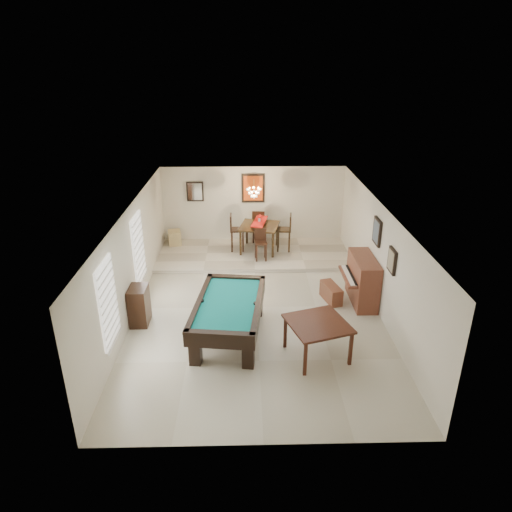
{
  "coord_description": "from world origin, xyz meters",
  "views": [
    {
      "loc": [
        -0.26,
        -10.09,
        5.78
      ],
      "look_at": [
        0.0,
        0.6,
        1.15
      ],
      "focal_mm": 32.0,
      "sensor_mm": 36.0,
      "label": 1
    }
  ],
  "objects_px": {
    "upright_piano": "(357,280)",
    "apothecary_chest": "(139,305)",
    "chandelier": "(254,189)",
    "dining_chair_west": "(237,232)",
    "corner_bench": "(175,238)",
    "pool_table": "(229,320)",
    "dining_table": "(259,236)",
    "dining_chair_north": "(258,226)",
    "square_table": "(317,339)",
    "piano_bench": "(331,293)",
    "dining_chair_east": "(284,232)",
    "flower_vase": "(259,218)",
    "dining_chair_south": "(261,245)"
  },
  "relations": [
    {
      "from": "upright_piano",
      "to": "piano_bench",
      "type": "bearing_deg",
      "value": 175.23
    },
    {
      "from": "piano_bench",
      "to": "dining_chair_west",
      "type": "bearing_deg",
      "value": 127.52
    },
    {
      "from": "pool_table",
      "to": "piano_bench",
      "type": "xyz_separation_m",
      "value": [
        2.59,
        1.62,
        -0.21
      ]
    },
    {
      "from": "piano_bench",
      "to": "dining_chair_south",
      "type": "bearing_deg",
      "value": 125.86
    },
    {
      "from": "pool_table",
      "to": "dining_chair_east",
      "type": "height_order",
      "value": "dining_chair_east"
    },
    {
      "from": "upright_piano",
      "to": "corner_bench",
      "type": "distance_m",
      "value": 6.44
    },
    {
      "from": "upright_piano",
      "to": "apothecary_chest",
      "type": "xyz_separation_m",
      "value": [
        -5.34,
        -0.92,
        -0.14
      ]
    },
    {
      "from": "upright_piano",
      "to": "chandelier",
      "type": "relative_size",
      "value": 2.44
    },
    {
      "from": "pool_table",
      "to": "dining_table",
      "type": "distance_m",
      "value": 4.87
    },
    {
      "from": "pool_table",
      "to": "dining_chair_east",
      "type": "bearing_deg",
      "value": 78.17
    },
    {
      "from": "flower_vase",
      "to": "chandelier",
      "type": "bearing_deg",
      "value": -122.86
    },
    {
      "from": "apothecary_chest",
      "to": "dining_chair_west",
      "type": "relative_size",
      "value": 0.78
    },
    {
      "from": "upright_piano",
      "to": "dining_chair_south",
      "type": "xyz_separation_m",
      "value": [
        -2.37,
        2.46,
        -0.01
      ]
    },
    {
      "from": "square_table",
      "to": "upright_piano",
      "type": "height_order",
      "value": "upright_piano"
    },
    {
      "from": "dining_chair_east",
      "to": "apothecary_chest",
      "type": "bearing_deg",
      "value": -35.63
    },
    {
      "from": "dining_table",
      "to": "dining_chair_east",
      "type": "xyz_separation_m",
      "value": [
        0.78,
        -0.01,
        0.12
      ]
    },
    {
      "from": "square_table",
      "to": "dining_table",
      "type": "xyz_separation_m",
      "value": [
        -1.03,
        5.56,
        0.2
      ]
    },
    {
      "from": "dining_table",
      "to": "flower_vase",
      "type": "distance_m",
      "value": 0.6
    },
    {
      "from": "piano_bench",
      "to": "dining_chair_west",
      "type": "height_order",
      "value": "dining_chair_west"
    },
    {
      "from": "corner_bench",
      "to": "apothecary_chest",
      "type": "bearing_deg",
      "value": -91.94
    },
    {
      "from": "piano_bench",
      "to": "dining_chair_north",
      "type": "relative_size",
      "value": 0.72
    },
    {
      "from": "dining_chair_north",
      "to": "dining_chair_east",
      "type": "height_order",
      "value": "dining_chair_east"
    },
    {
      "from": "pool_table",
      "to": "apothecary_chest",
      "type": "xyz_separation_m",
      "value": [
        -2.12,
        0.65,
        0.03
      ]
    },
    {
      "from": "corner_bench",
      "to": "dining_chair_north",
      "type": "bearing_deg",
      "value": 3.84
    },
    {
      "from": "apothecary_chest",
      "to": "dining_chair_west",
      "type": "xyz_separation_m",
      "value": [
        2.25,
        4.18,
        0.25
      ]
    },
    {
      "from": "dining_chair_north",
      "to": "dining_chair_east",
      "type": "xyz_separation_m",
      "value": [
        0.79,
        -0.78,
        0.04
      ]
    },
    {
      "from": "apothecary_chest",
      "to": "dining_chair_north",
      "type": "bearing_deg",
      "value": 59.11
    },
    {
      "from": "square_table",
      "to": "dining_chair_west",
      "type": "relative_size",
      "value": 0.98
    },
    {
      "from": "square_table",
      "to": "dining_table",
      "type": "relative_size",
      "value": 1.0
    },
    {
      "from": "dining_chair_west",
      "to": "dining_chair_east",
      "type": "height_order",
      "value": "dining_chair_east"
    },
    {
      "from": "dining_chair_west",
      "to": "corner_bench",
      "type": "height_order",
      "value": "dining_chair_west"
    },
    {
      "from": "corner_bench",
      "to": "pool_table",
      "type": "bearing_deg",
      "value": -69.95
    },
    {
      "from": "pool_table",
      "to": "dining_chair_south",
      "type": "distance_m",
      "value": 4.12
    },
    {
      "from": "pool_table",
      "to": "corner_bench",
      "type": "height_order",
      "value": "pool_table"
    },
    {
      "from": "dining_chair_east",
      "to": "corner_bench",
      "type": "distance_m",
      "value": 3.64
    },
    {
      "from": "flower_vase",
      "to": "dining_chair_south",
      "type": "height_order",
      "value": "flower_vase"
    },
    {
      "from": "flower_vase",
      "to": "dining_chair_west",
      "type": "relative_size",
      "value": 0.2
    },
    {
      "from": "dining_chair_north",
      "to": "dining_chair_west",
      "type": "height_order",
      "value": "dining_chair_west"
    },
    {
      "from": "dining_table",
      "to": "dining_chair_east",
      "type": "distance_m",
      "value": 0.79
    },
    {
      "from": "dining_table",
      "to": "flower_vase",
      "type": "bearing_deg",
      "value": 0.0
    },
    {
      "from": "flower_vase",
      "to": "corner_bench",
      "type": "distance_m",
      "value": 2.98
    },
    {
      "from": "apothecary_chest",
      "to": "dining_chair_east",
      "type": "relative_size",
      "value": 0.78
    },
    {
      "from": "flower_vase",
      "to": "apothecary_chest",
      "type": "bearing_deg",
      "value": -125.41
    },
    {
      "from": "upright_piano",
      "to": "dining_chair_east",
      "type": "bearing_deg",
      "value": 116.65
    },
    {
      "from": "dining_chair_south",
      "to": "dining_chair_west",
      "type": "distance_m",
      "value": 1.08
    },
    {
      "from": "chandelier",
      "to": "dining_chair_east",
      "type": "bearing_deg",
      "value": 15.36
    },
    {
      "from": "apothecary_chest",
      "to": "upright_piano",
      "type": "bearing_deg",
      "value": 9.8
    },
    {
      "from": "pool_table",
      "to": "square_table",
      "type": "distance_m",
      "value": 2.01
    },
    {
      "from": "dining_chair_east",
      "to": "corner_bench",
      "type": "bearing_deg",
      "value": -93.07
    },
    {
      "from": "dining_chair_west",
      "to": "dining_chair_north",
      "type": "bearing_deg",
      "value": -43.49
    }
  ]
}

